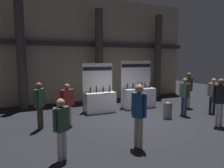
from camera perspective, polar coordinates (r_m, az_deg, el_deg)
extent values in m
plane|color=black|center=(8.53, 5.72, -10.25)|extent=(25.04, 25.04, 0.00)
cube|color=tan|center=(12.48, -4.80, 9.58)|extent=(12.52, 0.25, 6.15)
cube|color=#2D2D33|center=(12.21, -4.36, 11.08)|extent=(12.52, 0.20, 0.24)
cylinder|color=#423D38|center=(11.12, -24.40, 7.23)|extent=(0.46, 0.46, 5.37)
cylinder|color=#423D38|center=(11.81, -3.70, 7.81)|extent=(0.46, 0.46, 5.37)
cylinder|color=#423D38|center=(13.77, 12.91, 7.55)|extent=(0.46, 0.46, 5.37)
cube|color=white|center=(9.68, -3.38, -5.18)|extent=(1.46, 0.60, 0.96)
cube|color=white|center=(9.88, -4.08, -0.87)|extent=(1.53, 0.04, 2.34)
cube|color=black|center=(9.77, -4.08, 4.37)|extent=(1.49, 0.01, 0.18)
cylinder|color=#19381E|center=(9.44, -6.17, -1.82)|extent=(0.07, 0.07, 0.24)
cylinder|color=#19381E|center=(9.42, -6.18, -0.88)|extent=(0.03, 0.03, 0.07)
cylinder|color=red|center=(9.41, -6.19, -0.61)|extent=(0.03, 0.03, 0.02)
cylinder|color=#19381E|center=(9.56, -4.45, -1.63)|extent=(0.07, 0.07, 0.26)
cylinder|color=#19381E|center=(9.54, -4.46, -0.62)|extent=(0.03, 0.03, 0.08)
cylinder|color=red|center=(9.53, -4.47, -0.34)|extent=(0.03, 0.03, 0.02)
cylinder|color=black|center=(9.60, -2.53, -1.71)|extent=(0.07, 0.07, 0.22)
cylinder|color=black|center=(9.58, -2.53, -0.84)|extent=(0.03, 0.03, 0.07)
cylinder|color=black|center=(9.58, -2.53, -0.57)|extent=(0.03, 0.03, 0.02)
cylinder|color=#472D14|center=(9.72, -0.71, -1.47)|extent=(0.07, 0.07, 0.26)
cylinder|color=#472D14|center=(9.69, -0.72, -0.46)|extent=(0.03, 0.03, 0.08)
cylinder|color=red|center=(9.69, -0.72, -0.16)|extent=(0.03, 0.03, 0.02)
cube|color=silver|center=(9.51, -1.66, -2.42)|extent=(0.29, 0.35, 0.02)
cube|color=white|center=(10.64, 7.72, -3.96)|extent=(1.71, 0.60, 1.01)
cube|color=white|center=(10.82, 6.86, 0.09)|extent=(1.80, 0.04, 2.45)
cube|color=black|center=(10.72, 7.00, 5.22)|extent=(1.75, 0.01, 0.18)
cylinder|color=#19381E|center=(10.29, 4.44, -0.75)|extent=(0.07, 0.07, 0.25)
cylinder|color=#19381E|center=(10.27, 4.45, 0.13)|extent=(0.03, 0.03, 0.07)
cylinder|color=gold|center=(10.26, 4.45, 0.37)|extent=(0.03, 0.03, 0.02)
cylinder|color=black|center=(10.36, 6.02, -0.72)|extent=(0.07, 0.07, 0.25)
cylinder|color=black|center=(10.33, 6.04, 0.20)|extent=(0.03, 0.03, 0.08)
cylinder|color=gold|center=(10.33, 6.04, 0.48)|extent=(0.03, 0.03, 0.02)
cylinder|color=#472D14|center=(10.43, 7.39, -0.64)|extent=(0.08, 0.08, 0.26)
cylinder|color=#472D14|center=(10.41, 7.41, 0.31)|extent=(0.03, 0.03, 0.09)
cylinder|color=black|center=(10.40, 7.41, 0.59)|extent=(0.03, 0.03, 0.02)
cylinder|color=black|center=(10.60, 8.43, -0.61)|extent=(0.07, 0.07, 0.24)
cylinder|color=black|center=(10.58, 8.45, 0.25)|extent=(0.03, 0.03, 0.08)
cylinder|color=black|center=(10.58, 8.45, 0.53)|extent=(0.03, 0.03, 0.02)
cylinder|color=#472D14|center=(10.77, 9.38, -0.42)|extent=(0.07, 0.07, 0.27)
cylinder|color=#472D14|center=(10.75, 9.40, 0.47)|extent=(0.03, 0.03, 0.07)
cylinder|color=red|center=(10.74, 9.40, 0.71)|extent=(0.03, 0.03, 0.02)
cylinder|color=black|center=(10.88, 10.77, -0.40)|extent=(0.06, 0.06, 0.26)
cylinder|color=black|center=(10.85, 10.79, 0.50)|extent=(0.03, 0.03, 0.08)
cylinder|color=red|center=(10.85, 10.79, 0.76)|extent=(0.03, 0.03, 0.02)
cylinder|color=slate|center=(9.05, 15.51, -7.28)|extent=(0.38, 0.38, 0.66)
torus|color=black|center=(8.97, 15.58, -5.16)|extent=(0.37, 0.37, 0.02)
cylinder|color=#23232D|center=(10.65, 27.05, -5.28)|extent=(0.12, 0.12, 0.79)
cylinder|color=#23232D|center=(10.60, 26.21, -5.28)|extent=(0.12, 0.12, 0.79)
cube|color=#ADA393|center=(10.50, 26.85, -1.48)|extent=(0.43, 0.41, 0.63)
sphere|color=tan|center=(10.45, 26.98, 0.85)|extent=(0.22, 0.22, 0.22)
cylinder|color=#ADA393|center=(10.56, 27.99, -1.42)|extent=(0.08, 0.08, 0.60)
cylinder|color=#ADA393|center=(10.45, 25.70, -1.37)|extent=(0.08, 0.08, 0.60)
cylinder|color=#ADA393|center=(6.00, 6.92, -13.39)|extent=(0.12, 0.12, 0.89)
cylinder|color=#ADA393|center=(5.94, 8.15, -13.65)|extent=(0.12, 0.12, 0.89)
cube|color=navy|center=(5.74, 7.67, -6.04)|extent=(0.35, 0.38, 0.70)
sphere|color=tan|center=(5.65, 7.75, -1.29)|extent=(0.24, 0.24, 0.24)
cylinder|color=navy|center=(5.83, 5.94, -5.63)|extent=(0.08, 0.08, 0.67)
cylinder|color=navy|center=(5.64, 9.46, -6.12)|extent=(0.08, 0.08, 0.67)
cylinder|color=#47382D|center=(7.79, -20.04, -9.18)|extent=(0.12, 0.12, 0.83)
cylinder|color=#47382D|center=(7.93, -19.42, -8.86)|extent=(0.12, 0.12, 0.83)
cube|color=#33563D|center=(7.69, -19.96, -3.72)|extent=(0.40, 0.46, 0.65)
sphere|color=brown|center=(7.62, -20.11, -0.42)|extent=(0.23, 0.23, 0.23)
cylinder|color=#33563D|center=(7.47, -20.94, -3.94)|extent=(0.08, 0.08, 0.62)
cylinder|color=#33563D|center=(7.91, -19.05, -3.27)|extent=(0.08, 0.08, 0.62)
cylinder|color=silver|center=(8.67, 27.61, -7.74)|extent=(0.12, 0.12, 0.88)
cylinder|color=silver|center=(8.75, 28.59, -7.67)|extent=(0.12, 0.12, 0.88)
cube|color=#23232D|center=(8.55, 28.42, -2.59)|extent=(0.44, 0.34, 0.70)
sphere|color=brown|center=(8.49, 28.61, 0.58)|extent=(0.24, 0.24, 0.24)
cylinder|color=#23232D|center=(8.44, 27.00, -2.51)|extent=(0.08, 0.08, 0.66)
cylinder|color=silver|center=(5.38, -14.67, -16.80)|extent=(0.12, 0.12, 0.76)
cylinder|color=silver|center=(5.46, -13.42, -16.39)|extent=(0.12, 0.12, 0.76)
cube|color=#33563D|center=(5.19, -14.27, -9.65)|extent=(0.38, 0.36, 0.60)
sphere|color=tan|center=(5.09, -14.41, -5.20)|extent=(0.21, 0.21, 0.21)
cylinder|color=#33563D|center=(5.07, -16.08, -9.94)|extent=(0.08, 0.08, 0.57)
cylinder|color=#33563D|center=(5.30, -12.56, -9.06)|extent=(0.08, 0.08, 0.57)
cylinder|color=silver|center=(11.17, 20.59, -4.15)|extent=(0.12, 0.12, 0.89)
cylinder|color=silver|center=(11.27, 21.04, -4.06)|extent=(0.12, 0.12, 0.89)
cube|color=#47382D|center=(11.10, 21.00, -0.06)|extent=(0.35, 0.28, 0.70)
sphere|color=brown|center=(11.05, 21.11, 2.41)|extent=(0.24, 0.24, 0.24)
cylinder|color=#47382D|center=(10.94, 20.32, -0.04)|extent=(0.08, 0.08, 0.67)
cylinder|color=#47382D|center=(11.25, 21.66, 0.09)|extent=(0.08, 0.08, 0.67)
cylinder|color=navy|center=(9.78, 19.40, -5.87)|extent=(0.12, 0.12, 0.82)
cylinder|color=navy|center=(9.68, 20.18, -6.04)|extent=(0.12, 0.12, 0.82)
cube|color=#33563D|center=(9.60, 19.97, -1.69)|extent=(0.31, 0.40, 0.65)
sphere|color=#8C6647|center=(9.54, 20.09, 0.93)|extent=(0.22, 0.22, 0.22)
cylinder|color=#33563D|center=(9.74, 18.92, -1.43)|extent=(0.08, 0.08, 0.61)
cylinder|color=#33563D|center=(9.46, 21.07, -1.77)|extent=(0.08, 0.08, 0.61)
cylinder|color=#ADA393|center=(7.93, -11.92, -8.76)|extent=(0.12, 0.12, 0.79)
cylinder|color=#ADA393|center=(7.84, -13.04, -8.97)|extent=(0.12, 0.12, 0.79)
cube|color=maroon|center=(7.72, -12.62, -3.84)|extent=(0.47, 0.34, 0.62)
sphere|color=#8C6647|center=(7.65, -12.71, -0.72)|extent=(0.22, 0.22, 0.22)
cylinder|color=maroon|center=(7.85, -10.99, -3.51)|extent=(0.08, 0.08, 0.59)
cylinder|color=maroon|center=(7.60, -14.31, -3.95)|extent=(0.08, 0.08, 0.59)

